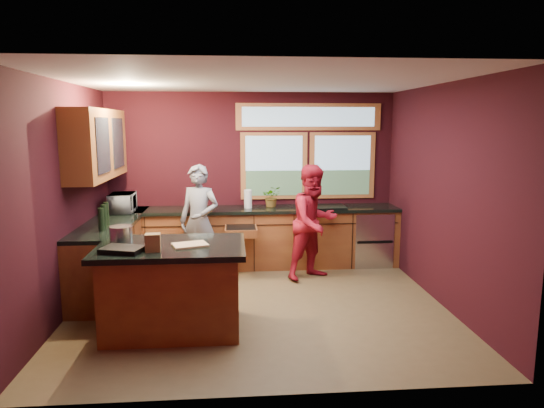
{
  "coord_description": "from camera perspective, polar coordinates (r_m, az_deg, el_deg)",
  "views": [
    {
      "loc": [
        -0.31,
        -5.67,
        2.21
      ],
      "look_at": [
        0.19,
        0.4,
        1.2
      ],
      "focal_mm": 32.0,
      "sensor_mm": 36.0,
      "label": 1
    }
  ],
  "objects": [
    {
      "name": "paper_towel",
      "position": [
        7.46,
        -2.84,
        0.6
      ],
      "size": [
        0.12,
        0.12,
        0.28
      ],
      "primitive_type": "cylinder",
      "color": "silver",
      "rests_on": "back_counter"
    },
    {
      "name": "microwave",
      "position": [
        7.41,
        -17.18,
        0.13
      ],
      "size": [
        0.36,
        0.52,
        0.28
      ],
      "primitive_type": "imported",
      "rotation": [
        0.0,
        0.0,
        1.61
      ],
      "color": "#999999",
      "rests_on": "left_counter"
    },
    {
      "name": "left_counter",
      "position": [
        6.94,
        -18.28,
        -5.63
      ],
      "size": [
        0.64,
        2.3,
        0.93
      ],
      "color": "#612A17",
      "rests_on": "floor"
    },
    {
      "name": "person_red",
      "position": [
        6.94,
        4.97,
        -2.15
      ],
      "size": [
        1.01,
        0.94,
        1.65
      ],
      "primitive_type": "imported",
      "rotation": [
        0.0,
        0.0,
        0.53
      ],
      "color": "maroon",
      "rests_on": "floor"
    },
    {
      "name": "floor",
      "position": [
        6.09,
        -1.48,
        -11.88
      ],
      "size": [
        4.5,
        4.5,
        0.0
      ],
      "primitive_type": "plane",
      "color": "brown",
      "rests_on": "ground"
    },
    {
      "name": "person_grey",
      "position": [
        7.07,
        -8.55,
        -2.04
      ],
      "size": [
        0.7,
        0.59,
        1.64
      ],
      "primitive_type": "imported",
      "rotation": [
        0.0,
        0.0,
        -0.38
      ],
      "color": "slate",
      "rests_on": "floor"
    },
    {
      "name": "cutting_board",
      "position": [
        5.18,
        -9.62,
        -4.75
      ],
      "size": [
        0.41,
        0.35,
        0.02
      ],
      "primitive_type": "cube",
      "rotation": [
        0.0,
        0.0,
        0.33
      ],
      "color": "tan",
      "rests_on": "island"
    },
    {
      "name": "paper_bag",
      "position": [
        5.01,
        -13.84,
        -4.43
      ],
      "size": [
        0.16,
        0.13,
        0.18
      ],
      "primitive_type": "cube",
      "rotation": [
        0.0,
        0.0,
        0.08
      ],
      "color": "brown",
      "rests_on": "island"
    },
    {
      "name": "stock_pot",
      "position": [
        5.47,
        -17.33,
        -3.43
      ],
      "size": [
        0.24,
        0.24,
        0.18
      ],
      "primitive_type": "cylinder",
      "color": "#BBBCC0",
      "rests_on": "island"
    },
    {
      "name": "back_counter",
      "position": [
        7.58,
        -0.72,
        -3.9
      ],
      "size": [
        4.5,
        0.64,
        0.93
      ],
      "color": "#612A17",
      "rests_on": "floor"
    },
    {
      "name": "potted_plant",
      "position": [
        7.52,
        -0.03,
        0.87
      ],
      "size": [
        0.29,
        0.26,
        0.33
      ],
      "primitive_type": "imported",
      "color": "#999999",
      "rests_on": "back_counter"
    },
    {
      "name": "island",
      "position": [
        5.39,
        -11.59,
        -9.55
      ],
      "size": [
        1.55,
        1.05,
        0.95
      ],
      "color": "#612A17",
      "rests_on": "floor"
    },
    {
      "name": "room_shell",
      "position": [
        6.01,
        -7.44,
        5.4
      ],
      "size": [
        4.52,
        4.02,
        2.71
      ],
      "color": "black",
      "rests_on": "ground"
    },
    {
      "name": "black_tray",
      "position": [
        5.09,
        -17.16,
        -5.14
      ],
      "size": [
        0.46,
        0.38,
        0.05
      ],
      "primitive_type": "cube",
      "rotation": [
        0.0,
        0.0,
        -0.28
      ],
      "color": "black",
      "rests_on": "island"
    }
  ]
}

